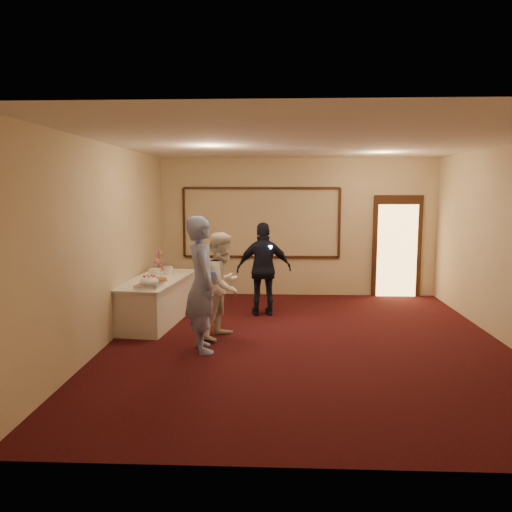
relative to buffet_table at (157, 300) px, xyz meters
The scene contains 14 objects.
floor 2.81m from the buffet_table, 23.11° to the right, with size 7.00×7.00×0.00m, color black.
room_walls 3.23m from the buffet_table, 23.11° to the right, with size 6.04×7.04×3.02m.
wall_molding 3.20m from the buffet_table, 53.41° to the left, with size 3.45×0.04×1.55m.
doorway 5.32m from the buffet_table, 26.60° to the left, with size 1.05×0.07×2.20m.
buffet_table is the anchor object (origin of this frame).
pavlova_tray 0.95m from the buffet_table, 83.35° to the right, with size 0.38×0.53×0.19m.
cupcake_stand 1.04m from the buffet_table, 100.09° to the left, with size 0.29×0.29×0.42m.
plate_stack_a 0.47m from the buffet_table, 149.26° to the right, with size 0.21×0.21×0.17m.
plate_stack_b 0.63m from the buffet_table, 73.15° to the left, with size 0.18×0.18×0.15m.
tart 0.51m from the buffet_table, 66.16° to the right, with size 0.30×0.30×0.06m.
man 1.96m from the buffet_table, 55.94° to the right, with size 0.71×0.47×1.95m, color #899CDB.
woman 1.59m from the buffet_table, 34.18° to the right, with size 0.81×0.63×1.66m, color white.
guest 2.01m from the buffet_table, 16.62° to the left, with size 1.01×0.42×1.72m, color black.
camera_flash 2.22m from the buffet_table, 12.83° to the left, with size 0.07×0.04×0.05m, color white.
Camera 1 is at (-0.44, -7.41, 2.31)m, focal length 35.00 mm.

